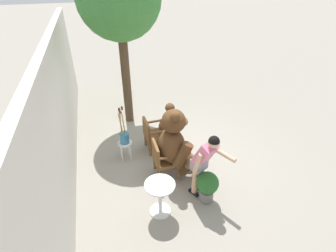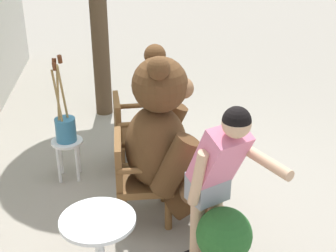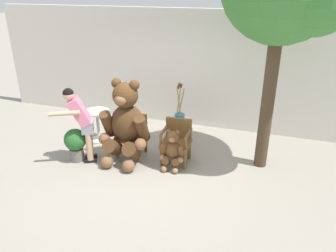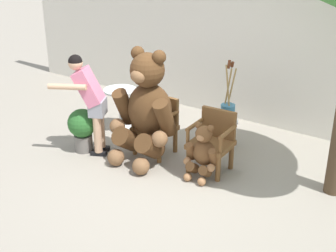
% 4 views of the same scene
% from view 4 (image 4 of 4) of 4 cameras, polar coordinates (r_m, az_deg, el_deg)
% --- Properties ---
extents(ground_plane, '(60.00, 60.00, 0.00)m').
position_cam_4_polar(ground_plane, '(6.69, -0.08, -5.51)').
color(ground_plane, gray).
extents(back_wall, '(10.00, 0.16, 2.80)m').
position_cam_4_polar(back_wall, '(8.15, 9.74, 10.12)').
color(back_wall, silver).
rests_on(back_wall, ground).
extents(wooden_chair_left, '(0.56, 0.52, 0.86)m').
position_cam_4_polar(wooden_chair_left, '(7.05, -1.32, 0.26)').
color(wooden_chair_left, brown).
rests_on(wooden_chair_left, ground).
extents(wooden_chair_right, '(0.58, 0.55, 0.86)m').
position_cam_4_polar(wooden_chair_right, '(6.58, 5.48, -1.64)').
color(wooden_chair_right, brown).
rests_on(wooden_chair_right, ground).
extents(teddy_bear_large, '(1.00, 0.94, 1.67)m').
position_cam_4_polar(teddy_bear_large, '(6.72, -2.72, 2.28)').
color(teddy_bear_large, '#4C3019').
rests_on(teddy_bear_large, ground).
extents(teddy_bear_small, '(0.47, 0.46, 0.79)m').
position_cam_4_polar(teddy_bear_small, '(6.39, 4.23, -3.16)').
color(teddy_bear_small, brown).
rests_on(teddy_bear_small, ground).
extents(person_visitor, '(0.68, 0.70, 1.53)m').
position_cam_4_polar(person_visitor, '(6.96, -9.52, 3.57)').
color(person_visitor, black).
rests_on(person_visitor, ground).
extents(white_stool, '(0.34, 0.34, 0.46)m').
position_cam_4_polar(white_stool, '(7.28, 7.19, -0.09)').
color(white_stool, white).
rests_on(white_stool, ground).
extents(brush_bucket, '(0.22, 0.22, 0.96)m').
position_cam_4_polar(brush_bucket, '(7.17, 7.31, 2.04)').
color(brush_bucket, teal).
rests_on(brush_bucket, white_stool).
extents(round_side_table, '(0.56, 0.56, 0.72)m').
position_cam_4_polar(round_side_table, '(7.87, -5.77, 2.59)').
color(round_side_table, silver).
rests_on(round_side_table, ground).
extents(potted_plant, '(0.44, 0.44, 0.68)m').
position_cam_4_polar(potted_plant, '(7.23, -10.40, -0.12)').
color(potted_plant, slate).
rests_on(potted_plant, ground).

